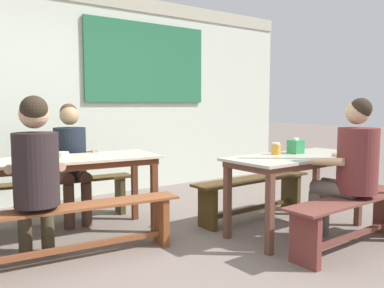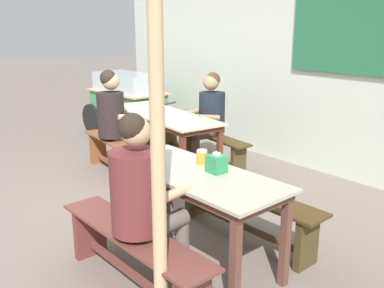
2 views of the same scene
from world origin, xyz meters
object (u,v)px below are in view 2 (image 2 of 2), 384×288
bench_near_front (133,253)px  soup_bowl (169,112)px  bench_far_back (201,141)px  person_near_front (143,194)px  condiment_jar (202,157)px  dining_table_far (163,119)px  food_cart (127,99)px  dining_table_near (195,182)px  wooden_support_post (158,163)px  tissue_box (217,164)px  bench_near_back (245,207)px  bench_far_front (122,156)px  person_left_back_turned (115,115)px  person_center_facing (208,115)px

bench_near_front → soup_bowl: (-1.96, 1.81, 0.51)m
bench_far_back → person_near_front: (2.02, -2.29, 0.44)m
bench_far_back → condiment_jar: (1.83, -1.57, 0.52)m
dining_table_far → food_cart: food_cart is taller
dining_table_near → wooden_support_post: 1.00m
bench_far_back → tissue_box: (2.06, -1.63, 0.53)m
bench_near_front → soup_bowl: 2.72m
bench_near_back → bench_far_back: bearing=149.3°
dining_table_far → wooden_support_post: (2.54, -1.88, 0.44)m
soup_bowl → tissue_box: bearing=-27.9°
dining_table_far → bench_far_front: 0.72m
tissue_box → condiment_jar: (-0.23, 0.05, -0.01)m
bench_far_back → person_near_front: 3.08m
tissue_box → soup_bowl: tissue_box is taller
person_left_back_turned → person_center_facing: person_left_back_turned is taller
bench_near_front → person_center_facing: (-1.72, 2.26, 0.44)m
bench_far_front → bench_near_front: 2.38m
dining_table_near → wooden_support_post: wooden_support_post is taller
person_near_front → soup_bowl: person_near_front is taller
wooden_support_post → dining_table_far: bearing=143.6°
person_near_front → soup_bowl: 2.67m
food_cart → bench_near_back: bearing=-16.7°
bench_near_back → soup_bowl: size_ratio=12.08×
bench_near_back → bench_far_front: bearing=-178.7°
tissue_box → wooden_support_post: wooden_support_post is taller
person_left_back_turned → dining_table_far: bearing=58.1°
bench_near_back → bench_near_front: 1.20m
bench_far_front → person_center_facing: size_ratio=1.42×
person_near_front → soup_bowl: bearing=139.1°
soup_bowl → person_left_back_turned: bearing=-123.9°
condiment_jar → bench_near_back: bearing=76.0°
person_left_back_turned → soup_bowl: 0.69m
bench_near_front → food_cart: 4.59m
tissue_box → food_cart: bearing=157.7°
dining_table_far → tissue_box: (2.12, -1.03, 0.15)m
bench_near_back → person_near_front: 1.23m
dining_table_near → bench_near_back: bearing=91.5°
bench_far_back → soup_bowl: bearing=-89.5°
bench_far_back → person_center_facing: size_ratio=1.47×
person_left_back_turned → person_near_front: 2.67m
bench_far_back → bench_near_back: bearing=-30.7°
dining_table_near → wooden_support_post: (0.53, -0.72, 0.44)m
bench_near_back → bench_near_front: bearing=-88.5°
tissue_box → wooden_support_post: size_ratio=0.07×
dining_table_near → bench_near_back: 0.71m
food_cart → person_center_facing: bearing=-2.7°
food_cart → person_near_front: 4.60m
food_cart → wooden_support_post: 5.11m
bench_far_back → food_cart: (-1.95, 0.02, 0.33)m
dining_table_near → person_near_front: (0.07, -0.54, 0.07)m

